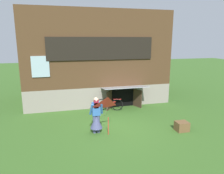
# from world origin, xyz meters

# --- Properties ---
(ground_plane) EXTENTS (60.00, 60.00, 0.00)m
(ground_plane) POSITION_xyz_m (0.00, 0.00, 0.00)
(ground_plane) COLOR #386023
(log_house) EXTENTS (8.58, 6.03, 5.56)m
(log_house) POSITION_xyz_m (0.00, 5.46, 2.78)
(log_house) COLOR gray
(log_house) RESTS_ON ground_plane
(person) EXTENTS (0.61, 0.52, 1.57)m
(person) POSITION_xyz_m (-0.91, -0.24, 0.66)
(person) COLOR #474C75
(person) RESTS_ON ground_plane
(kite) EXTENTS (0.94, 0.88, 1.61)m
(kite) POSITION_xyz_m (-0.52, -0.75, 1.29)
(kite) COLOR red
(kite) RESTS_ON ground_plane
(bicycle_red) EXTENTS (1.50, 0.46, 0.70)m
(bicycle_red) POSITION_xyz_m (0.31, 2.46, 0.34)
(bicycle_red) COLOR black
(bicycle_red) RESTS_ON ground_plane
(wooden_crate) EXTENTS (0.53, 0.45, 0.41)m
(wooden_crate) POSITION_xyz_m (2.73, -0.97, 0.20)
(wooden_crate) COLOR brown
(wooden_crate) RESTS_ON ground_plane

